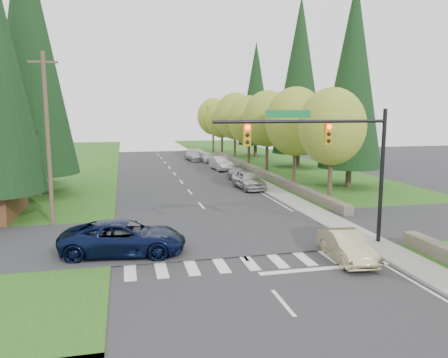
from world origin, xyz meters
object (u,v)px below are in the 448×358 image
object	(u,v)px
suv_navy	(124,238)
parked_car_a	(249,180)
parked_car_c	(221,163)
parked_car_e	(195,156)
sedan_champagne	(346,246)
parked_car_b	(240,174)
parked_car_d	(207,157)

from	to	relation	value
suv_navy	parked_car_a	xyz separation A→B (m)	(10.64, 15.65, 0.01)
parked_car_c	parked_car_e	distance (m)	10.38
sedan_champagne	parked_car_c	distance (m)	31.49
parked_car_b	parked_car_c	world-z (taller)	parked_car_c
suv_navy	parked_car_d	bearing A→B (deg)	-8.31
parked_car_d	parked_car_e	size ratio (longest dim) A/B	0.87
suv_navy	parked_car_d	size ratio (longest dim) A/B	1.43
parked_car_b	parked_car_c	xyz separation A→B (m)	(-0.01, 8.33, 0.12)
parked_car_a	parked_car_c	size ratio (longest dim) A/B	1.01
parked_car_e	parked_car_d	bearing A→B (deg)	-63.42
parked_car_b	parked_car_c	bearing A→B (deg)	92.85
parked_car_d	parked_car_e	world-z (taller)	parked_car_d
parked_car_b	parked_car_d	distance (m)	16.62
suv_navy	parked_car_a	world-z (taller)	parked_car_a
sedan_champagne	parked_car_c	xyz separation A→B (m)	(1.22, 31.47, 0.12)
sedan_champagne	parked_car_d	size ratio (longest dim) A/B	0.98
parked_car_a	parked_car_e	distance (m)	23.05
parked_car_a	sedan_champagne	bearing A→B (deg)	-95.85
parked_car_a	parked_car_e	size ratio (longest dim) A/B	1.03
sedan_champagne	parked_car_c	world-z (taller)	parked_car_c
sedan_champagne	suv_navy	world-z (taller)	suv_navy
parked_car_d	parked_car_e	distance (m)	2.42
parked_car_b	parked_car_c	distance (m)	8.33
parked_car_b	parked_car_d	xyz separation A→B (m)	(-0.04, 16.62, 0.03)
suv_navy	parked_car_c	distance (m)	30.44
parked_car_a	parked_car_e	world-z (taller)	parked_car_a
suv_navy	parked_car_e	bearing A→B (deg)	-5.61
parked_car_c	parked_car_d	distance (m)	8.29
suv_navy	parked_car_d	xyz separation A→B (m)	(10.97, 36.67, -0.11)
sedan_champagne	parked_car_e	world-z (taller)	parked_car_e
parked_car_e	parked_car_b	bearing A→B (deg)	-93.34
sedan_champagne	parked_car_b	distance (m)	23.17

